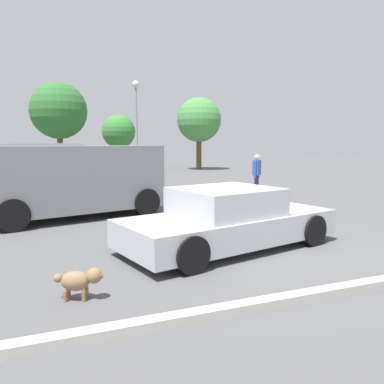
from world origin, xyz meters
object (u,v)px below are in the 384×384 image
sedan_foreground (228,220)px  dog (80,280)px  light_post_far (136,111)px  pedestrian (257,171)px  van_white (3,170)px  suv_dark (74,179)px

sedan_foreground → dog: size_ratio=7.53×
sedan_foreground → light_post_far: light_post_far is taller
sedan_foreground → pedestrian: pedestrian is taller
van_white → light_post_far: (7.23, 9.47, 3.01)m
pedestrian → dog: bearing=-86.7°
sedan_foreground → dog: sedan_foreground is taller
dog → suv_dark: size_ratio=0.12×
dog → suv_dark: bearing=106.7°
pedestrian → light_post_far: bearing=146.9°
van_white → pedestrian: size_ratio=3.35×
light_post_far → sedan_foreground: bearing=-98.2°
dog → van_white: bearing=120.4°
dog → van_white: size_ratio=0.11×
van_white → light_post_far: bearing=45.1°
sedan_foreground → dog: bearing=-165.7°
sedan_foreground → van_white: (-4.64, 8.47, 0.57)m
van_white → pedestrian: van_white is taller
suv_dark → pedestrian: size_ratio=3.08×
dog → pedestrian: bearing=67.7°
pedestrian → light_post_far: light_post_far is taller
suv_dark → light_post_far: (5.15, 13.49, 3.03)m
pedestrian → van_white: bearing=-145.5°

